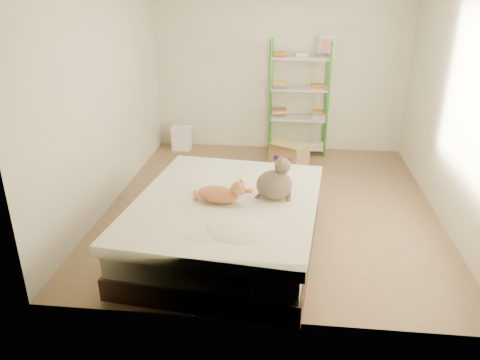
# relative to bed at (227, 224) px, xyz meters

# --- Properties ---
(room) EXTENTS (3.81, 4.21, 2.61)m
(room) POSITION_rel_bed_xyz_m (0.39, 1.05, 1.03)
(room) COLOR olive
(room) RESTS_ON ground
(bed) EXTENTS (1.92, 2.29, 0.54)m
(bed) POSITION_rel_bed_xyz_m (0.00, 0.00, 0.00)
(bed) COLOR #43291F
(bed) RESTS_ON ground
(orange_cat) EXTENTS (0.52, 0.34, 0.19)m
(orange_cat) POSITION_rel_bed_xyz_m (-0.07, -0.06, 0.37)
(orange_cat) COLOR #C06543
(orange_cat) RESTS_ON bed
(grey_cat) EXTENTS (0.41, 0.35, 0.42)m
(grey_cat) POSITION_rel_bed_xyz_m (0.45, 0.06, 0.48)
(grey_cat) COLOR #6D5F53
(grey_cat) RESTS_ON bed
(shelf_unit) EXTENTS (0.92, 0.36, 1.74)m
(shelf_unit) POSITION_rel_bed_xyz_m (0.70, 2.93, 0.58)
(shelf_unit) COLOR green
(shelf_unit) RESTS_ON ground
(cardboard_box) EXTENTS (0.59, 0.62, 0.38)m
(cardboard_box) POSITION_rel_bed_xyz_m (0.59, 2.34, -0.11)
(cardboard_box) COLOR tan
(cardboard_box) RESTS_ON ground
(white_bin) EXTENTS (0.31, 0.28, 0.35)m
(white_bin) POSITION_rel_bed_xyz_m (-1.11, 2.90, -0.09)
(white_bin) COLOR white
(white_bin) RESTS_ON ground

